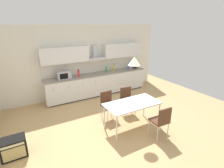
% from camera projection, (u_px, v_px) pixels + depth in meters
% --- Properties ---
extents(ground_plane, '(8.81, 8.19, 0.02)m').
position_uv_depth(ground_plane, '(116.00, 126.00, 5.06)').
color(ground_plane, tan).
extents(wall_back, '(7.05, 0.10, 2.76)m').
position_uv_depth(wall_back, '(80.00, 61.00, 6.88)').
color(wall_back, silver).
rests_on(wall_back, ground_plane).
extents(kitchen_counter, '(4.25, 0.66, 0.89)m').
position_uv_depth(kitchen_counter, '(98.00, 84.00, 7.17)').
color(kitchen_counter, '#333333').
rests_on(kitchen_counter, ground_plane).
extents(backsplash_tile, '(4.23, 0.02, 0.47)m').
position_uv_depth(backsplash_tile, '(95.00, 66.00, 7.20)').
color(backsplash_tile, silver).
rests_on(backsplash_tile, kitchen_counter).
extents(upper_wall_cabinets, '(4.23, 0.40, 0.58)m').
position_uv_depth(upper_wall_cabinets, '(96.00, 52.00, 6.87)').
color(upper_wall_cabinets, silver).
extents(microwave, '(0.48, 0.35, 0.28)m').
position_uv_depth(microwave, '(64.00, 75.00, 6.33)').
color(microwave, '#ADADB2').
rests_on(microwave, kitchen_counter).
extents(coffee_maker, '(0.18, 0.19, 0.30)m').
position_uv_depth(coffee_maker, '(135.00, 65.00, 7.87)').
color(coffee_maker, black).
rests_on(coffee_maker, kitchen_counter).
extents(bottle_green, '(0.06, 0.06, 0.26)m').
position_uv_depth(bottle_green, '(106.00, 69.00, 7.22)').
color(bottle_green, green).
rests_on(bottle_green, kitchen_counter).
extents(bottle_blue, '(0.06, 0.06, 0.25)m').
position_uv_depth(bottle_blue, '(128.00, 67.00, 7.65)').
color(bottle_blue, blue).
rests_on(bottle_blue, kitchen_counter).
extents(bottle_yellow, '(0.07, 0.07, 0.31)m').
position_uv_depth(bottle_yellow, '(114.00, 68.00, 7.36)').
color(bottle_yellow, yellow).
rests_on(bottle_yellow, kitchen_counter).
extents(bottle_red, '(0.08, 0.08, 0.31)m').
position_uv_depth(bottle_red, '(79.00, 73.00, 6.55)').
color(bottle_red, red).
rests_on(bottle_red, kitchen_counter).
extents(dining_table, '(1.53, 0.77, 0.75)m').
position_uv_depth(dining_table, '(133.00, 105.00, 4.75)').
color(dining_table, white).
rests_on(dining_table, ground_plane).
extents(chair_near_right, '(0.42, 0.42, 0.87)m').
position_uv_depth(chair_near_right, '(162.00, 119.00, 4.34)').
color(chair_near_right, '#4C2D1E').
rests_on(chair_near_right, ground_plane).
extents(chair_far_left, '(0.43, 0.43, 0.87)m').
position_uv_depth(chair_far_left, '(108.00, 103.00, 5.27)').
color(chair_far_left, '#4C2D1E').
rests_on(chair_far_left, ground_plane).
extents(chair_far_right, '(0.44, 0.44, 0.87)m').
position_uv_depth(chair_far_right, '(127.00, 98.00, 5.60)').
color(chair_far_right, '#4C2D1E').
rests_on(chair_far_right, ground_plane).
extents(guitar_amp, '(0.52, 0.37, 0.44)m').
position_uv_depth(guitar_amp, '(14.00, 148.00, 3.82)').
color(guitar_amp, black).
rests_on(guitar_amp, ground_plane).
extents(pendant_lamp, '(0.32, 0.32, 0.22)m').
position_uv_depth(pendant_lamp, '(134.00, 61.00, 4.36)').
color(pendant_lamp, silver).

